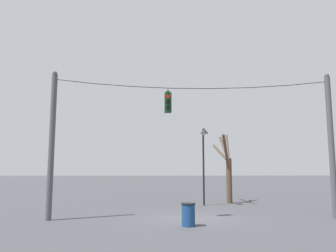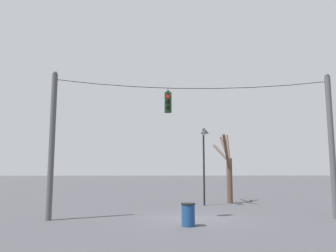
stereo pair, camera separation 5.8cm
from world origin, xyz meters
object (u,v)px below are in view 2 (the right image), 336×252
at_px(traffic_light_near_left_pole, 168,102).
at_px(utility_pole_left, 52,144).
at_px(utility_pole_right, 332,144).
at_px(bare_tree, 228,169).
at_px(trash_bin, 188,215).
at_px(street_lamp, 204,145).

bearing_deg(traffic_light_near_left_pole, utility_pole_left, 179.91).
relative_size(utility_pole_left, utility_pole_right, 1.00).
xyz_separation_m(utility_pole_right, traffic_light_near_left_pole, (-8.10, -0.01, 2.07)).
distance_m(utility_pole_left, utility_pole_right, 13.71).
distance_m(bare_tree, trash_bin, 10.19).
bearing_deg(bare_tree, trash_bin, -111.65).
height_order(traffic_light_near_left_pole, trash_bin, traffic_light_near_left_pole).
bearing_deg(bare_tree, street_lamp, -136.96).
xyz_separation_m(utility_pole_left, utility_pole_right, (13.71, 0.00, 0.00)).
bearing_deg(trash_bin, street_lamp, 76.68).
distance_m(utility_pole_left, street_lamp, 9.98).
height_order(utility_pole_right, street_lamp, utility_pole_right).
height_order(street_lamp, trash_bin, street_lamp).
bearing_deg(utility_pole_left, utility_pole_right, 0.00).
distance_m(utility_pole_left, trash_bin, 7.35).
height_order(utility_pole_right, traffic_light_near_left_pole, utility_pole_right).
height_order(street_lamp, bare_tree, street_lamp).
distance_m(street_lamp, trash_bin, 8.47).
xyz_separation_m(bare_tree, trash_bin, (-3.69, -9.30, -1.90)).
distance_m(utility_pole_right, street_lamp, 7.93).
bearing_deg(street_lamp, utility_pole_right, -45.86).
xyz_separation_m(utility_pole_left, trash_bin, (6.41, -1.83, -3.10)).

